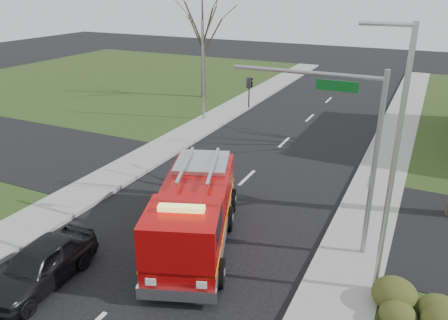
% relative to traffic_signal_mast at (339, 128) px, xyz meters
% --- Properties ---
extents(ground, '(120.00, 120.00, 0.00)m').
position_rel_traffic_signal_mast_xyz_m(ground, '(-5.21, -1.50, -4.71)').
color(ground, black).
rests_on(ground, ground).
extents(sidewalk_right, '(2.40, 80.00, 0.15)m').
position_rel_traffic_signal_mast_xyz_m(sidewalk_right, '(0.99, -1.50, -4.63)').
color(sidewalk_right, gray).
rests_on(sidewalk_right, ground).
extents(sidewalk_left, '(2.40, 80.00, 0.15)m').
position_rel_traffic_signal_mast_xyz_m(sidewalk_left, '(-11.41, -1.50, -4.63)').
color(sidewalk_left, gray).
rests_on(sidewalk_left, ground).
extents(hedge_corner, '(2.80, 2.00, 0.90)m').
position_rel_traffic_signal_mast_xyz_m(hedge_corner, '(3.79, -2.50, -4.13)').
color(hedge_corner, '#343F17').
rests_on(hedge_corner, lawn_right).
extents(bare_tree_left, '(4.50, 4.50, 9.00)m').
position_rel_traffic_signal_mast_xyz_m(bare_tree_left, '(-15.21, 18.50, 0.86)').
color(bare_tree_left, '#31271D').
rests_on(bare_tree_left, ground).
extents(traffic_signal_mast, '(5.29, 0.18, 6.80)m').
position_rel_traffic_signal_mast_xyz_m(traffic_signal_mast, '(0.00, 0.00, 0.00)').
color(traffic_signal_mast, gray).
rests_on(traffic_signal_mast, ground).
extents(streetlight_pole, '(1.48, 0.16, 8.40)m').
position_rel_traffic_signal_mast_xyz_m(streetlight_pole, '(1.93, -2.00, -0.16)').
color(streetlight_pole, '#B7BABF').
rests_on(streetlight_pole, ground).
extents(utility_pole_far, '(0.14, 0.14, 7.00)m').
position_rel_traffic_signal_mast_xyz_m(utility_pole_far, '(-12.01, 12.50, -1.21)').
color(utility_pole_far, gray).
rests_on(utility_pole_far, ground).
extents(fire_engine, '(4.76, 7.53, 2.87)m').
position_rel_traffic_signal_mast_xyz_m(fire_engine, '(-4.58, -2.08, -3.41)').
color(fire_engine, '#AD0708').
rests_on(fire_engine, ground).
extents(parked_car_maroon, '(1.97, 4.38, 1.46)m').
position_rel_traffic_signal_mast_xyz_m(parked_car_maroon, '(-8.01, -6.28, -3.98)').
color(parked_car_maroon, black).
rests_on(parked_car_maroon, ground).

